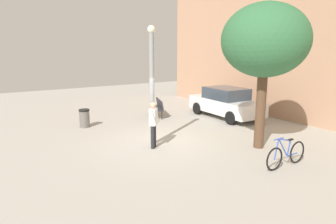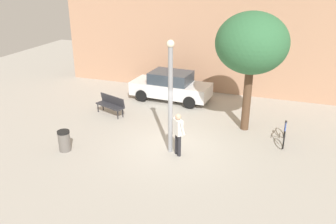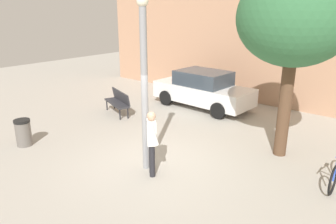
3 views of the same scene
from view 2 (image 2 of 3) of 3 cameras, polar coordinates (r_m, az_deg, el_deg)
ground_plane at (r=14.17m, az=0.93°, el=-5.55°), size 36.00×36.00×0.00m
building_facade at (r=20.52m, az=8.53°, el=15.39°), size 18.39×2.00×8.53m
lamppost at (r=12.86m, az=0.39°, el=2.98°), size 0.28×0.28×4.32m
person_by_lamppost at (r=13.14m, az=1.65°, el=-3.19°), size 0.58×0.58×1.67m
park_bench at (r=17.27m, az=-9.18°, el=1.37°), size 1.66×1.00×0.92m
plaza_tree at (r=14.88m, az=13.37°, el=10.65°), size 2.97×2.97×5.07m
bicycle_blue at (r=15.09m, az=18.29°, el=-3.33°), size 0.08×1.81×0.97m
parked_car_white at (r=18.88m, az=0.46°, el=4.20°), size 4.28×1.99×1.55m
trash_bin at (r=14.25m, az=-16.40°, el=-4.47°), size 0.48×0.48×0.83m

